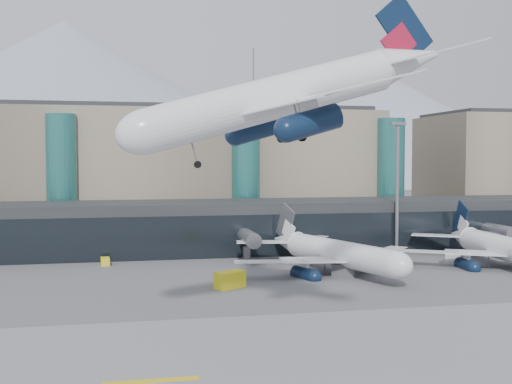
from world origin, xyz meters
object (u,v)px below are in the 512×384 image
(hero_jet, at_px, (302,83))
(jet_parked_mid, at_px, (327,244))
(jet_parked_right, at_px, (494,239))
(veh_b, at_px, (105,261))
(lightmast_mid, at_px, (397,180))
(veh_c, at_px, (344,270))
(veh_g, at_px, (453,258))
(veh_h, at_px, (230,280))

(hero_jet, height_order, jet_parked_mid, hero_jet)
(jet_parked_right, relative_size, veh_b, 15.41)
(lightmast_mid, distance_m, veh_c, 30.86)
(veh_c, bearing_deg, veh_g, 49.74)
(jet_parked_mid, bearing_deg, lightmast_mid, -69.63)
(hero_jet, bearing_deg, jet_parked_mid, 59.11)
(veh_g, xyz_separation_m, veh_h, (-43.33, -15.29, 0.49))
(lightmast_mid, relative_size, jet_parked_mid, 0.70)
(lightmast_mid, distance_m, veh_h, 47.49)
(hero_jet, xyz_separation_m, jet_parked_mid, (14.89, 37.03, -21.82))
(veh_b, distance_m, veh_c, 41.34)
(jet_parked_mid, xyz_separation_m, veh_b, (-36.14, 12.93, -3.77))
(veh_c, bearing_deg, lightmast_mid, 76.30)
(lightmast_mid, height_order, veh_g, lightmast_mid)
(hero_jet, height_order, veh_b, hero_jet)
(jet_parked_mid, xyz_separation_m, veh_g, (25.23, 4.63, -3.76))
(hero_jet, distance_m, jet_parked_right, 62.61)
(hero_jet, bearing_deg, veh_g, 37.09)
(veh_c, bearing_deg, hero_jet, -89.16)
(hero_jet, bearing_deg, veh_h, 87.96)
(veh_b, distance_m, veh_g, 61.92)
(hero_jet, height_order, veh_c, hero_jet)
(jet_parked_right, height_order, veh_b, jet_parked_right)
(veh_b, height_order, veh_h, veh_h)
(veh_g, bearing_deg, veh_c, -112.09)
(veh_b, relative_size, veh_c, 0.67)
(jet_parked_mid, distance_m, jet_parked_right, 30.58)
(jet_parked_right, height_order, veh_c, jet_parked_right)
(veh_b, bearing_deg, veh_c, -120.48)
(lightmast_mid, bearing_deg, veh_h, -144.87)
(lightmast_mid, relative_size, veh_h, 5.92)
(jet_parked_mid, distance_m, veh_h, 21.26)
(veh_c, relative_size, veh_g, 1.49)
(veh_b, xyz_separation_m, veh_g, (61.37, -8.29, 0.02))
(jet_parked_mid, bearing_deg, veh_g, -98.30)
(hero_jet, relative_size, veh_h, 8.78)
(veh_c, xyz_separation_m, veh_g, (24.29, 9.98, -0.29))
(hero_jet, xyz_separation_m, jet_parked_right, (45.47, 37.11, -21.81))
(jet_parked_mid, relative_size, veh_b, 15.43)
(veh_b, bearing_deg, hero_jet, -161.20)
(jet_parked_mid, height_order, veh_b, jet_parked_mid)
(jet_parked_mid, relative_size, veh_h, 8.49)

